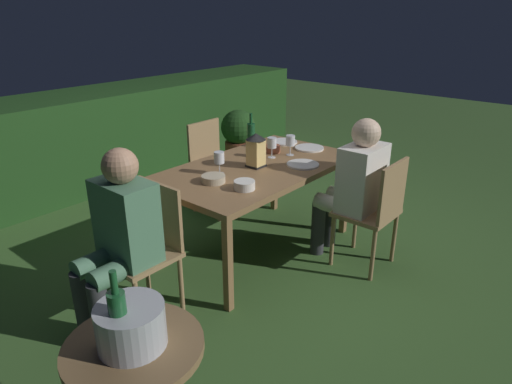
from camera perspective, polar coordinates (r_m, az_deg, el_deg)
ground_plane at (r=3.84m, az=0.00°, el=-7.10°), size 16.00×16.00×0.00m
dining_table at (r=3.56m, az=0.00°, el=2.44°), size 1.63×0.92×0.73m
chair_side_left_b at (r=3.50m, az=14.74°, el=-2.08°), size 0.42×0.40×0.87m
person_in_cream at (r=3.52m, az=12.13°, el=0.99°), size 0.38×0.47×1.15m
chair_head_near at (r=2.98m, az=-13.41°, el=-6.41°), size 0.40×0.42×0.87m
person_in_green at (r=2.81m, az=-16.85°, el=-5.06°), size 0.48×0.38×1.15m
chair_side_right_b at (r=4.43m, az=-5.40°, el=3.73°), size 0.42×0.40×0.87m
lantern_centerpiece at (r=3.48m, az=-0.01°, el=5.51°), size 0.15×0.15×0.27m
green_bottle_on_table at (r=4.04m, az=-0.63°, el=7.31°), size 0.07×0.07×0.29m
wine_glass_a at (r=3.78m, az=4.33°, el=6.33°), size 0.08×0.08×0.17m
wine_glass_b at (r=3.34m, az=-4.64°, el=4.18°), size 0.08×0.08×0.17m
wine_glass_c at (r=3.71m, az=2.00°, el=6.06°), size 0.08×0.08×0.17m
plate_a at (r=3.57m, az=5.89°, el=3.45°), size 0.25×0.25×0.01m
plate_b at (r=4.17m, az=3.52°, el=6.29°), size 0.24×0.24×0.01m
plate_c at (r=4.00m, az=6.70°, el=5.50°), size 0.25×0.25×0.01m
bowl_olives at (r=3.21m, az=-5.38°, el=1.69°), size 0.17×0.17×0.05m
bowl_bread at (r=3.07m, az=-1.46°, el=0.92°), size 0.15×0.15×0.06m
bowl_salad at (r=3.88m, az=2.02°, el=5.47°), size 0.14×0.14×0.06m
ice_bucket at (r=1.82m, az=-15.50°, el=-15.59°), size 0.26×0.26×0.34m
hedge_backdrop at (r=5.45m, az=-20.24°, el=6.26°), size 6.22×0.88×1.02m
potted_plant_by_hedge at (r=5.77m, az=-2.22°, el=7.14°), size 0.43×0.43×0.70m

